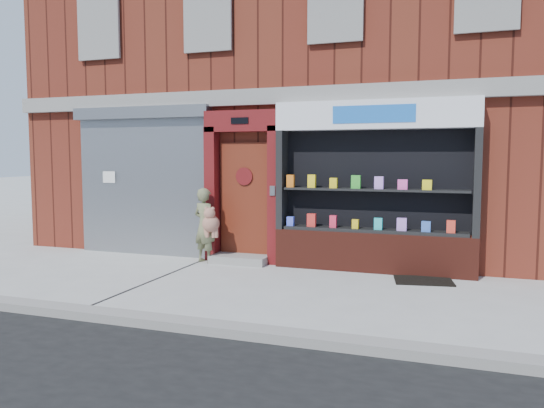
% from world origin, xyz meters
% --- Properties ---
extents(ground, '(80.00, 80.00, 0.00)m').
position_xyz_m(ground, '(0.00, 0.00, 0.00)').
color(ground, '#9E9E99').
rests_on(ground, ground).
extents(curb, '(60.00, 0.30, 0.12)m').
position_xyz_m(curb, '(0.00, -2.15, 0.06)').
color(curb, gray).
rests_on(curb, ground).
extents(building, '(12.00, 8.16, 8.00)m').
position_xyz_m(building, '(-0.00, 5.99, 4.00)').
color(building, '#5E2015').
rests_on(building, ground).
extents(shutter_bay, '(3.10, 0.30, 3.04)m').
position_xyz_m(shutter_bay, '(-3.00, 1.93, 1.72)').
color(shutter_bay, gray).
rests_on(shutter_bay, ground).
extents(red_door_bay, '(1.52, 0.58, 2.90)m').
position_xyz_m(red_door_bay, '(-0.75, 1.86, 1.46)').
color(red_door_bay, '#601012').
rests_on(red_door_bay, ground).
extents(pharmacy_bay, '(3.50, 0.41, 3.00)m').
position_xyz_m(pharmacy_bay, '(1.75, 1.81, 1.37)').
color(pharmacy_bay, '#581E15').
rests_on(pharmacy_bay, ground).
extents(woman, '(0.65, 0.51, 1.43)m').
position_xyz_m(woman, '(-1.38, 1.53, 0.73)').
color(woman, '#6B6F49').
rests_on(woman, ground).
extents(doormat, '(1.02, 0.79, 0.02)m').
position_xyz_m(doormat, '(2.65, 1.30, 0.01)').
color(doormat, black).
rests_on(doormat, ground).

